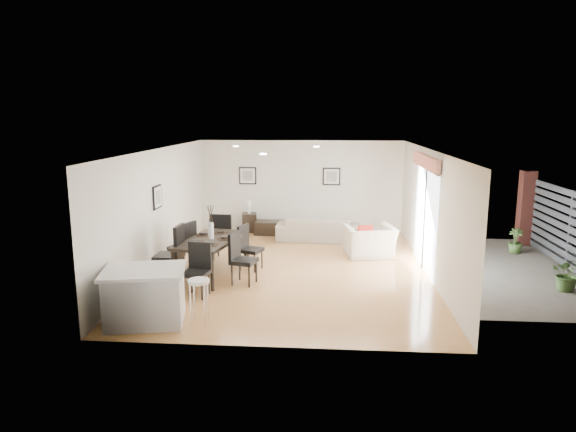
# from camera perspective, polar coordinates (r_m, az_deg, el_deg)

# --- Properties ---
(ground) EXTENTS (8.00, 8.00, 0.00)m
(ground) POSITION_cam_1_polar(r_m,az_deg,el_deg) (11.69, 0.41, -5.91)
(ground) COLOR tan
(ground) RESTS_ON ground
(wall_back) EXTENTS (6.00, 0.04, 2.70)m
(wall_back) POSITION_cam_1_polar(r_m,az_deg,el_deg) (15.31, 1.47, 3.34)
(wall_back) COLOR silver
(wall_back) RESTS_ON ground
(wall_front) EXTENTS (6.00, 0.04, 2.70)m
(wall_front) POSITION_cam_1_polar(r_m,az_deg,el_deg) (7.49, -1.73, -4.98)
(wall_front) COLOR silver
(wall_front) RESTS_ON ground
(wall_left) EXTENTS (0.04, 8.00, 2.70)m
(wall_left) POSITION_cam_1_polar(r_m,az_deg,el_deg) (11.96, -14.08, 0.80)
(wall_left) COLOR silver
(wall_left) RESTS_ON ground
(wall_right) EXTENTS (0.04, 8.00, 2.70)m
(wall_right) POSITION_cam_1_polar(r_m,az_deg,el_deg) (11.56, 15.42, 0.38)
(wall_right) COLOR silver
(wall_right) RESTS_ON ground
(ceiling) EXTENTS (6.00, 8.00, 0.02)m
(ceiling) POSITION_cam_1_polar(r_m,az_deg,el_deg) (11.20, 0.43, 7.41)
(ceiling) COLOR white
(ceiling) RESTS_ON wall_back
(sofa) EXTENTS (2.32, 1.00, 0.67)m
(sofa) POSITION_cam_1_polar(r_m,az_deg,el_deg) (14.25, 3.39, -1.42)
(sofa) COLOR #9F9181
(sofa) RESTS_ON ground
(armchair) EXTENTS (1.34, 1.23, 0.75)m
(armchair) POSITION_cam_1_polar(r_m,az_deg,el_deg) (12.79, 9.00, -2.79)
(armchair) COLOR silver
(armchair) RESTS_ON ground
(courtyard_plant_a) EXTENTS (0.75, 0.69, 0.70)m
(courtyard_plant_a) POSITION_cam_1_polar(r_m,az_deg,el_deg) (11.60, 28.70, -5.67)
(courtyard_plant_a) COLOR #43632A
(courtyard_plant_a) RESTS_ON ground
(courtyard_plant_b) EXTENTS (0.46, 0.46, 0.63)m
(courtyard_plant_b) POSITION_cam_1_polar(r_m,az_deg,el_deg) (14.14, 23.96, -2.55)
(courtyard_plant_b) COLOR #43632A
(courtyard_plant_b) RESTS_ON ground
(dining_table) EXTENTS (1.36, 2.13, 0.82)m
(dining_table) POSITION_cam_1_polar(r_m,az_deg,el_deg) (11.16, -8.53, -2.93)
(dining_table) COLOR black
(dining_table) RESTS_ON ground
(dining_chair_wnear) EXTENTS (0.56, 0.56, 1.22)m
(dining_chair_wnear) POSITION_cam_1_polar(r_m,az_deg,el_deg) (10.89, -12.61, -3.76)
(dining_chair_wnear) COLOR black
(dining_chair_wnear) RESTS_ON ground
(dining_chair_wfar) EXTENTS (0.63, 0.63, 1.09)m
(dining_chair_wfar) POSITION_cam_1_polar(r_m,az_deg,el_deg) (11.79, -11.34, -2.92)
(dining_chair_wfar) COLOR black
(dining_chair_wfar) RESTS_ON ground
(dining_chair_enear) EXTENTS (0.59, 0.59, 1.08)m
(dining_chair_enear) POSITION_cam_1_polar(r_m,az_deg,el_deg) (10.61, -5.38, -4.35)
(dining_chair_enear) COLOR black
(dining_chair_enear) RESTS_ON ground
(dining_chair_efar) EXTENTS (0.58, 0.58, 1.02)m
(dining_chair_efar) POSITION_cam_1_polar(r_m,az_deg,el_deg) (11.57, -4.51, -3.21)
(dining_chair_efar) COLOR black
(dining_chair_efar) RESTS_ON ground
(dining_chair_head) EXTENTS (0.53, 0.53, 1.03)m
(dining_chair_head) POSITION_cam_1_polar(r_m,az_deg,el_deg) (10.05, -9.98, -5.52)
(dining_chair_head) COLOR black
(dining_chair_head) RESTS_ON ground
(dining_chair_foot) EXTENTS (0.55, 0.55, 1.15)m
(dining_chair_foot) POSITION_cam_1_polar(r_m,az_deg,el_deg) (12.34, -7.30, -2.01)
(dining_chair_foot) COLOR black
(dining_chair_foot) RESTS_ON ground
(vase) EXTENTS (0.90, 1.41, 0.74)m
(vase) POSITION_cam_1_polar(r_m,az_deg,el_deg) (11.08, -8.58, -1.09)
(vase) COLOR white
(vase) RESTS_ON dining_table
(coffee_table) EXTENTS (0.97, 0.59, 0.38)m
(coffee_table) POSITION_cam_1_polar(r_m,az_deg,el_deg) (15.02, -1.85, -1.31)
(coffee_table) COLOR black
(coffee_table) RESTS_ON ground
(side_table) EXTENTS (0.48, 0.48, 0.56)m
(side_table) POSITION_cam_1_polar(r_m,az_deg,el_deg) (15.34, -4.32, -0.72)
(side_table) COLOR black
(side_table) RESTS_ON ground
(table_lamp) EXTENTS (0.19, 0.19, 0.37)m
(table_lamp) POSITION_cam_1_polar(r_m,az_deg,el_deg) (15.24, -4.35, 1.19)
(table_lamp) COLOR white
(table_lamp) RESTS_ON side_table
(cushion) EXTENTS (0.38, 0.21, 0.36)m
(cushion) POSITION_cam_1_polar(r_m,az_deg,el_deg) (12.63, 8.59, -1.87)
(cushion) COLOR #AA2116
(cushion) RESTS_ON armchair
(kitchen_island) EXTENTS (1.51, 1.27, 0.93)m
(kitchen_island) POSITION_cam_1_polar(r_m,az_deg,el_deg) (8.98, -15.62, -8.52)
(kitchen_island) COLOR #BCBCBF
(kitchen_island) RESTS_ON ground
(bar_stool) EXTENTS (0.35, 0.35, 0.78)m
(bar_stool) POSITION_cam_1_polar(r_m,az_deg,el_deg) (8.65, -9.89, -7.67)
(bar_stool) COLOR white
(bar_stool) RESTS_ON ground
(framed_print_back_left) EXTENTS (0.52, 0.04, 0.52)m
(framed_print_back_left) POSITION_cam_1_polar(r_m,az_deg,el_deg) (15.41, -4.50, 4.49)
(framed_print_back_left) COLOR black
(framed_print_back_left) RESTS_ON wall_back
(framed_print_back_right) EXTENTS (0.52, 0.04, 0.52)m
(framed_print_back_right) POSITION_cam_1_polar(r_m,az_deg,el_deg) (15.23, 4.86, 4.40)
(framed_print_back_right) COLOR black
(framed_print_back_right) RESTS_ON wall_back
(framed_print_left_wall) EXTENTS (0.04, 0.52, 0.52)m
(framed_print_left_wall) POSITION_cam_1_polar(r_m,az_deg,el_deg) (11.71, -14.31, 2.06)
(framed_print_left_wall) COLOR black
(framed_print_left_wall) RESTS_ON wall_left
(sliding_door) EXTENTS (0.12, 2.70, 2.57)m
(sliding_door) POSITION_cam_1_polar(r_m,az_deg,el_deg) (11.79, 15.02, 2.16)
(sliding_door) COLOR white
(sliding_door) RESTS_ON wall_right
(courtyard) EXTENTS (6.00, 6.00, 2.00)m
(courtyard) POSITION_cam_1_polar(r_m,az_deg,el_deg) (13.41, 28.01, -0.95)
(courtyard) COLOR gray
(courtyard) RESTS_ON ground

